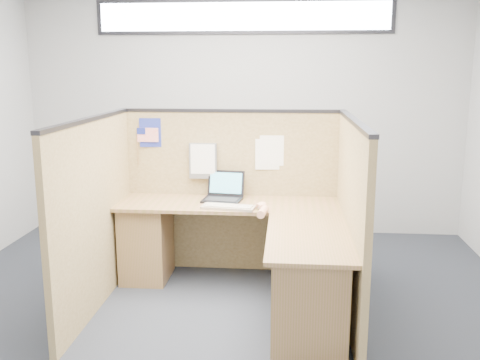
# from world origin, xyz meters

# --- Properties ---
(floor) EXTENTS (5.00, 5.00, 0.00)m
(floor) POSITION_xyz_m (0.00, 0.00, 0.00)
(floor) COLOR #20252E
(floor) RESTS_ON ground
(wall_back) EXTENTS (5.00, 0.00, 5.00)m
(wall_back) POSITION_xyz_m (0.00, 2.25, 1.40)
(wall_back) COLOR #A4A6A9
(wall_back) RESTS_ON floor
(wall_front) EXTENTS (5.00, 0.00, 5.00)m
(wall_front) POSITION_xyz_m (0.00, -2.25, 1.40)
(wall_front) COLOR #A4A6A9
(wall_front) RESTS_ON floor
(clerestory_window) EXTENTS (3.30, 0.04, 0.38)m
(clerestory_window) POSITION_xyz_m (0.00, 2.23, 2.45)
(clerestory_window) COLOR #232328
(clerestory_window) RESTS_ON wall_back
(cubicle_partitions) EXTENTS (2.06, 1.83, 1.53)m
(cubicle_partitions) POSITION_xyz_m (0.00, 0.43, 0.77)
(cubicle_partitions) COLOR olive
(cubicle_partitions) RESTS_ON floor
(l_desk) EXTENTS (1.95, 1.75, 0.73)m
(l_desk) POSITION_xyz_m (0.18, 0.29, 0.39)
(l_desk) COLOR brown
(l_desk) RESTS_ON floor
(laptop) EXTENTS (0.37, 0.36, 0.25)m
(laptop) POSITION_xyz_m (-0.06, 0.80, 0.79)
(laptop) COLOR black
(laptop) RESTS_ON l_desk
(keyboard) EXTENTS (0.47, 0.22, 0.03)m
(keyboard) POSITION_xyz_m (0.02, 0.48, 0.74)
(keyboard) COLOR gray
(keyboard) RESTS_ON l_desk
(mouse) EXTENTS (0.11, 0.08, 0.04)m
(mouse) POSITION_xyz_m (0.31, 0.48, 0.75)
(mouse) COLOR silver
(mouse) RESTS_ON l_desk
(hand_forearm) EXTENTS (0.10, 0.34, 0.07)m
(hand_forearm) POSITION_xyz_m (0.32, 0.35, 0.76)
(hand_forearm) COLOR tan
(hand_forearm) RESTS_ON l_desk
(blue_poster) EXTENTS (0.20, 0.02, 0.27)m
(blue_poster) POSITION_xyz_m (-0.76, 0.97, 1.31)
(blue_poster) COLOR navy
(blue_poster) RESTS_ON cubicle_partitions
(american_flag) EXTENTS (0.20, 0.01, 0.35)m
(american_flag) POSITION_xyz_m (-0.80, 0.96, 1.28)
(american_flag) COLOR olive
(american_flag) RESTS_ON cubicle_partitions
(file_holder) EXTENTS (0.25, 0.05, 0.33)m
(file_holder) POSITION_xyz_m (-0.26, 0.94, 1.06)
(file_holder) COLOR slate
(file_holder) RESTS_ON cubicle_partitions
(paper_left) EXTENTS (0.22, 0.02, 0.28)m
(paper_left) POSITION_xyz_m (0.37, 0.97, 1.16)
(paper_left) COLOR white
(paper_left) RESTS_ON cubicle_partitions
(paper_right) EXTENTS (0.22, 0.02, 0.28)m
(paper_right) POSITION_xyz_m (0.33, 0.97, 1.12)
(paper_right) COLOR white
(paper_right) RESTS_ON cubicle_partitions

